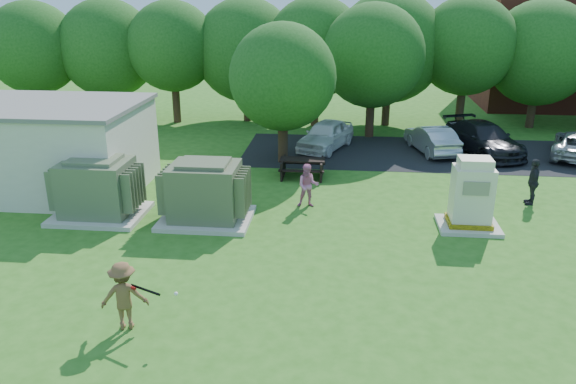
# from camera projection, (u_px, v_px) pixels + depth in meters

# --- Properties ---
(ground) EXTENTS (120.00, 120.00, 0.00)m
(ground) POSITION_uv_depth(u_px,v_px,m) (272.00, 293.00, 14.36)
(ground) COLOR #2D6619
(ground) RESTS_ON ground
(service_building) EXTENTS (10.00, 5.00, 3.20)m
(service_building) POSITION_uv_depth(u_px,v_px,m) (10.00, 148.00, 21.42)
(service_building) COLOR beige
(service_building) RESTS_ON ground
(service_building_roof) EXTENTS (10.20, 5.20, 0.15)m
(service_building_roof) POSITION_uv_depth(u_px,v_px,m) (2.00, 104.00, 20.84)
(service_building_roof) COLOR slate
(service_building_roof) RESTS_ON service_building
(parking_strip) EXTENTS (20.00, 6.00, 0.01)m
(parking_strip) POSITION_uv_depth(u_px,v_px,m) (457.00, 154.00, 26.31)
(parking_strip) COLOR #232326
(parking_strip) RESTS_ON ground
(transformer_left) EXTENTS (3.00, 2.40, 2.07)m
(transformer_left) POSITION_uv_depth(u_px,v_px,m) (98.00, 189.00, 18.86)
(transformer_left) COLOR beige
(transformer_left) RESTS_ON ground
(transformer_right) EXTENTS (3.00, 2.40, 2.07)m
(transformer_right) POSITION_uv_depth(u_px,v_px,m) (205.00, 193.00, 18.51)
(transformer_right) COLOR beige
(transformer_right) RESTS_ON ground
(generator_cabinet) EXTENTS (1.94, 1.58, 2.36)m
(generator_cabinet) POSITION_uv_depth(u_px,v_px,m) (471.00, 198.00, 17.92)
(generator_cabinet) COLOR beige
(generator_cabinet) RESTS_ON ground
(picnic_table) EXTENTS (1.83, 1.38, 0.78)m
(picnic_table) POSITION_uv_depth(u_px,v_px,m) (302.00, 166.00, 22.98)
(picnic_table) COLOR black
(picnic_table) RESTS_ON ground
(batter) EXTENTS (1.17, 0.84, 1.64)m
(batter) POSITION_uv_depth(u_px,v_px,m) (124.00, 296.00, 12.63)
(batter) COLOR brown
(batter) RESTS_ON ground
(person_at_picnic) EXTENTS (0.80, 0.65, 1.57)m
(person_at_picnic) POSITION_uv_depth(u_px,v_px,m) (308.00, 186.00, 19.78)
(person_at_picnic) COLOR #D16F9D
(person_at_picnic) RESTS_ON ground
(person_walking_right) EXTENTS (0.54, 1.03, 1.68)m
(person_walking_right) POSITION_uv_depth(u_px,v_px,m) (533.00, 182.00, 20.01)
(person_walking_right) COLOR #26262B
(person_walking_right) RESTS_ON ground
(car_white) EXTENTS (2.99, 4.38, 1.38)m
(car_white) POSITION_uv_depth(u_px,v_px,m) (326.00, 135.00, 27.00)
(car_white) COLOR white
(car_white) RESTS_ON ground
(car_silver_a) EXTENTS (2.32, 4.10, 1.28)m
(car_silver_a) POSITION_uv_depth(u_px,v_px,m) (432.00, 139.00, 26.50)
(car_silver_a) COLOR #B6B6BB
(car_silver_a) RESTS_ON ground
(car_dark) EXTENTS (3.58, 5.30, 1.42)m
(car_dark) POSITION_uv_depth(u_px,v_px,m) (484.00, 139.00, 26.25)
(car_dark) COLOR black
(car_dark) RESTS_ON ground
(batting_equipment) EXTENTS (1.21, 0.41, 0.09)m
(batting_equipment) POSITION_uv_depth(u_px,v_px,m) (148.00, 290.00, 12.37)
(batting_equipment) COLOR black
(batting_equipment) RESTS_ON ground
(tree_row) EXTENTS (41.30, 13.30, 7.30)m
(tree_row) POSITION_uv_depth(u_px,v_px,m) (348.00, 51.00, 30.07)
(tree_row) COLOR #47301E
(tree_row) RESTS_ON ground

